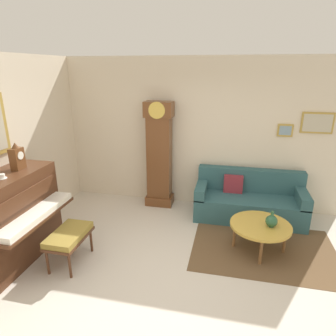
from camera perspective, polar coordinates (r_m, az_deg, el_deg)
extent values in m
cube|color=beige|center=(4.12, 0.57, -21.00)|extent=(6.40, 6.00, 0.10)
cube|color=beige|center=(5.67, 5.68, 6.55)|extent=(5.30, 0.10, 2.80)
cube|color=#B28E3D|center=(5.61, 21.66, 6.77)|extent=(0.26, 0.03, 0.22)
cube|color=#7A93A3|center=(5.60, 21.68, 6.73)|extent=(0.20, 0.01, 0.16)
cube|color=#B28E3D|center=(5.69, 26.84, 7.77)|extent=(0.52, 0.03, 0.36)
cube|color=#BCB299|center=(5.67, 26.88, 7.74)|extent=(0.46, 0.01, 0.30)
cube|color=brown|center=(4.83, 17.90, -14.62)|extent=(2.10, 1.50, 0.01)
cube|color=#4C2B19|center=(4.65, -28.12, -8.61)|extent=(0.60, 1.44, 1.25)
cube|color=#4C2B19|center=(4.37, -23.87, -8.86)|extent=(0.28, 1.38, 0.04)
cube|color=white|center=(4.35, -23.97, -8.16)|extent=(0.26, 1.32, 0.08)
cube|color=#4C2B19|center=(4.31, -25.58, -5.07)|extent=(0.03, 1.20, 0.20)
cube|color=#4C2B19|center=(4.36, -18.53, -12.72)|extent=(0.42, 0.70, 0.04)
cube|color=olive|center=(4.33, -18.61, -12.04)|extent=(0.40, 0.68, 0.08)
cylinder|color=#4C2B19|center=(4.19, -18.41, -17.44)|extent=(0.04, 0.04, 0.36)
cylinder|color=#4C2B19|center=(4.62, -14.60, -13.37)|extent=(0.04, 0.04, 0.36)
cylinder|color=#4C2B19|center=(4.34, -22.21, -16.49)|extent=(0.04, 0.04, 0.36)
cylinder|color=#4C2B19|center=(4.76, -18.13, -12.69)|extent=(0.04, 0.04, 0.36)
cube|color=brown|center=(5.95, -1.60, -6.10)|extent=(0.52, 0.34, 0.18)
cube|color=brown|center=(5.66, -1.68, 1.27)|extent=(0.44, 0.28, 1.78)
cube|color=brown|center=(5.45, -1.77, 11.26)|extent=(0.52, 0.32, 0.28)
cylinder|color=gold|center=(5.30, -2.19, 11.05)|extent=(0.30, 0.02, 0.30)
cylinder|color=gold|center=(5.60, -1.81, 1.71)|extent=(0.03, 0.03, 0.70)
cube|color=#2D565B|center=(5.56, 15.30, -7.32)|extent=(1.90, 0.80, 0.42)
cube|color=#2D565B|center=(5.67, 15.54, -2.27)|extent=(1.90, 0.20, 0.44)
cube|color=#2D565B|center=(5.45, 6.49, -3.93)|extent=(0.18, 0.80, 0.20)
cube|color=#2D565B|center=(5.56, 24.44, -5.08)|extent=(0.18, 0.80, 0.20)
cube|color=maroon|center=(5.53, 12.47, -3.03)|extent=(0.34, 0.12, 0.32)
cylinder|color=gold|center=(4.61, 17.41, -10.51)|extent=(0.88, 0.88, 0.04)
torus|color=brown|center=(4.61, 17.41, -10.51)|extent=(0.88, 0.88, 0.04)
cylinder|color=brown|center=(5.02, 16.88, -10.65)|extent=(0.04, 0.04, 0.38)
cylinder|color=brown|center=(4.76, 21.57, -12.94)|extent=(0.04, 0.04, 0.38)
cylinder|color=brown|center=(4.41, 17.47, -15.18)|extent=(0.04, 0.04, 0.38)
cylinder|color=brown|center=(4.69, 12.67, -12.52)|extent=(0.04, 0.04, 0.38)
cube|color=brown|center=(4.58, -27.07, 1.61)|extent=(0.12, 0.18, 0.30)
cylinder|color=white|center=(4.53, -26.56, 2.17)|extent=(0.01, 0.11, 0.11)
cone|color=brown|center=(4.54, -27.43, 3.90)|extent=(0.10, 0.10, 0.08)
cylinder|color=white|center=(4.32, -29.34, -1.74)|extent=(0.12, 0.12, 0.01)
cylinder|color=white|center=(4.31, -29.39, -1.42)|extent=(0.08, 0.08, 0.06)
cylinder|color=#234C33|center=(4.58, 19.22, -10.50)|extent=(0.09, 0.09, 0.01)
sphere|color=#285638|center=(4.55, 19.33, -9.63)|extent=(0.17, 0.17, 0.17)
cylinder|color=#285638|center=(4.50, 19.49, -8.33)|extent=(0.04, 0.04, 0.08)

